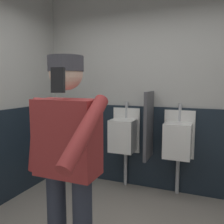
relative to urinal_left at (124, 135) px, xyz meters
The scene contains 7 objects.
wall_back 0.78m from the urinal_left, 29.85° to the left, with size 3.89×0.12×2.85m, color #B2B2AD.
wainscot_band_back 0.45m from the urinal_left, 20.70° to the left, with size 3.29×0.03×1.18m, color #19232D.
urinal_left is the anchor object (origin of this frame).
urinal_middle 0.75m from the urinal_left, ahead, with size 0.40×0.34×1.24m.
privacy_divider_panel 0.42m from the urinal_left, 10.65° to the right, with size 0.04×0.40×0.90m, color #4C4C51.
person 1.78m from the urinal_left, 83.39° to the right, with size 0.66×0.60×1.69m.
cell_phone 2.43m from the urinal_left, 77.60° to the right, with size 0.06×0.02×0.11m, color black.
Camera 1 is at (0.73, -1.60, 1.52)m, focal length 38.24 mm.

